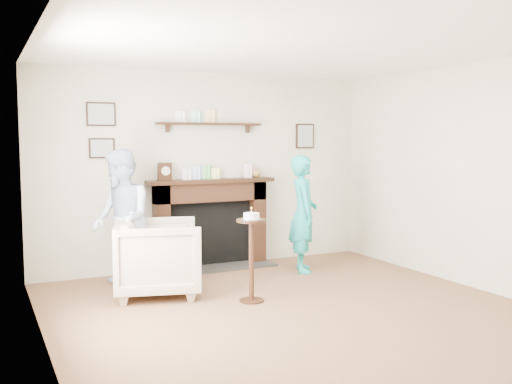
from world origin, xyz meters
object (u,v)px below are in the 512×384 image
pedestal_table (251,244)px  man (122,290)px  armchair (159,294)px  woman (303,271)px

pedestal_table → man: bearing=136.8°
man → pedestal_table: size_ratio=1.60×
man → armchair: bearing=39.3°
armchair → pedestal_table: (0.78, -0.67, 0.60)m
armchair → man: bearing=56.9°
man → woman: size_ratio=1.07×
woman → pedestal_table: size_ratio=1.50×
man → pedestal_table: pedestal_table is taller
woman → pedestal_table: 1.61m
pedestal_table → woman: bearing=38.5°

